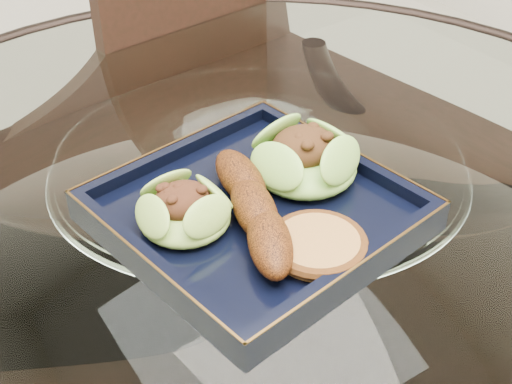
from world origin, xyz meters
TOP-DOWN VIEW (x-y plane):
  - dining_table at (-0.00, -0.00)m, footprint 1.13×1.13m
  - dining_chair at (0.19, 0.34)m, footprint 0.42×0.42m
  - navy_plate at (-0.03, -0.04)m, footprint 0.31×0.31m
  - lettuce_wrap_left at (-0.10, -0.02)m, footprint 0.11×0.11m
  - lettuce_wrap_right at (0.04, -0.02)m, footprint 0.13×0.13m
  - roasted_plantain at (-0.04, -0.06)m, footprint 0.09×0.19m
  - crumb_patty at (-0.02, -0.12)m, footprint 0.10×0.10m

SIDE VIEW (x-z plane):
  - dining_chair at x=0.19m, z-range 0.05..0.91m
  - dining_table at x=0.00m, z-range 0.21..0.98m
  - navy_plate at x=-0.03m, z-range 0.76..0.78m
  - crumb_patty at x=-0.02m, z-range 0.78..0.80m
  - lettuce_wrap_left at x=-0.10m, z-range 0.78..0.81m
  - roasted_plantain at x=-0.04m, z-range 0.78..0.82m
  - lettuce_wrap_right at x=0.04m, z-range 0.78..0.82m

